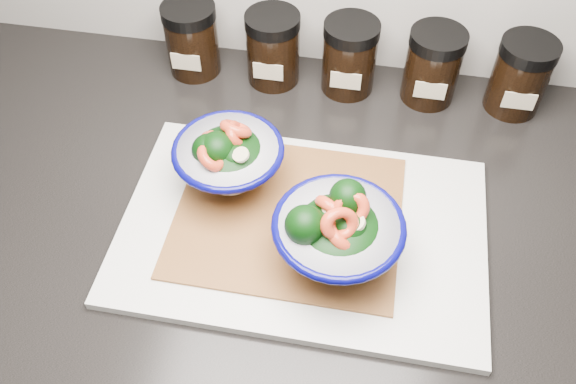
% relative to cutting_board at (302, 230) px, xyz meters
% --- Properties ---
extents(cabinet, '(3.43, 0.58, 0.86)m').
position_rel_cutting_board_xyz_m(cabinet, '(-0.05, 0.05, -0.48)').
color(cabinet, black).
rests_on(cabinet, ground).
extents(countertop, '(3.50, 0.60, 0.04)m').
position_rel_cutting_board_xyz_m(countertop, '(-0.05, 0.05, -0.03)').
color(countertop, black).
rests_on(countertop, cabinet).
extents(cutting_board, '(0.45, 0.30, 0.01)m').
position_rel_cutting_board_xyz_m(cutting_board, '(0.00, 0.00, 0.00)').
color(cutting_board, silver).
rests_on(cutting_board, countertop).
extents(bamboo_mat, '(0.28, 0.24, 0.00)m').
position_rel_cutting_board_xyz_m(bamboo_mat, '(-0.02, 0.01, 0.01)').
color(bamboo_mat, '#A76A32').
rests_on(bamboo_mat, cutting_board).
extents(bowl_left, '(0.14, 0.14, 0.10)m').
position_rel_cutting_board_xyz_m(bowl_left, '(-0.10, 0.05, 0.05)').
color(bowl_left, white).
rests_on(bowl_left, bamboo_mat).
extents(bowl_right, '(0.15, 0.15, 0.11)m').
position_rel_cutting_board_xyz_m(bowl_right, '(0.05, -0.04, 0.06)').
color(bowl_right, white).
rests_on(bowl_right, bamboo_mat).
extents(spice_jar_a, '(0.08, 0.08, 0.11)m').
position_rel_cutting_board_xyz_m(spice_jar_a, '(-0.22, 0.29, 0.05)').
color(spice_jar_a, black).
rests_on(spice_jar_a, countertop).
extents(spice_jar_b, '(0.08, 0.08, 0.11)m').
position_rel_cutting_board_xyz_m(spice_jar_b, '(-0.09, 0.29, 0.05)').
color(spice_jar_b, black).
rests_on(spice_jar_b, countertop).
extents(spice_jar_c, '(0.08, 0.08, 0.11)m').
position_rel_cutting_board_xyz_m(spice_jar_c, '(0.02, 0.29, 0.05)').
color(spice_jar_c, black).
rests_on(spice_jar_c, countertop).
extents(spice_jar_d, '(0.08, 0.08, 0.11)m').
position_rel_cutting_board_xyz_m(spice_jar_d, '(0.14, 0.29, 0.05)').
color(spice_jar_d, black).
rests_on(spice_jar_d, countertop).
extents(spice_jar_e, '(0.08, 0.08, 0.11)m').
position_rel_cutting_board_xyz_m(spice_jar_e, '(0.27, 0.29, 0.05)').
color(spice_jar_e, black).
rests_on(spice_jar_e, countertop).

